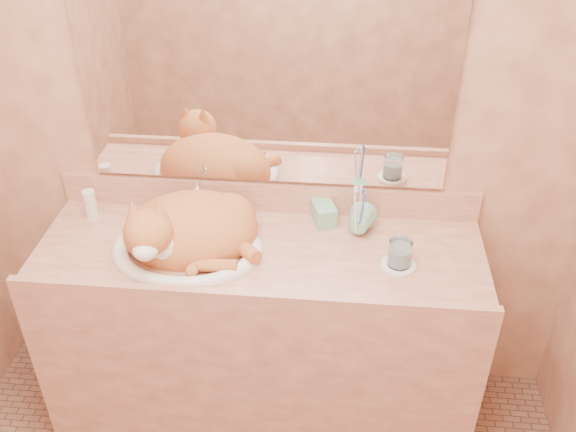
# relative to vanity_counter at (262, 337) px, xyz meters

# --- Properties ---
(wall_back) EXTENTS (2.40, 0.02, 2.50)m
(wall_back) POSITION_rel_vanity_counter_xyz_m (0.00, 0.28, 0.82)
(wall_back) COLOR #995F45
(wall_back) RESTS_ON ground
(vanity_counter) EXTENTS (1.60, 0.55, 0.85)m
(vanity_counter) POSITION_rel_vanity_counter_xyz_m (0.00, 0.00, 0.00)
(vanity_counter) COLOR #9B5A45
(vanity_counter) RESTS_ON floor
(mirror) EXTENTS (1.30, 0.02, 0.80)m
(mirror) POSITION_rel_vanity_counter_xyz_m (0.00, 0.26, 0.97)
(mirror) COLOR white
(mirror) RESTS_ON wall_back
(sink_basin) EXTENTS (0.55, 0.46, 0.16)m
(sink_basin) POSITION_rel_vanity_counter_xyz_m (-0.25, -0.02, 0.51)
(sink_basin) COLOR white
(sink_basin) RESTS_ON vanity_counter
(faucet) EXTENTS (0.07, 0.11, 0.15)m
(faucet) POSITION_rel_vanity_counter_xyz_m (-0.25, 0.18, 0.50)
(faucet) COLOR white
(faucet) RESTS_ON vanity_counter
(cat) EXTENTS (0.56, 0.50, 0.26)m
(cat) POSITION_rel_vanity_counter_xyz_m (-0.26, -0.00, 0.51)
(cat) COLOR #B35829
(cat) RESTS_ON sink_basin
(soap_dispenser) EXTENTS (0.10, 0.10, 0.17)m
(soap_dispenser) POSITION_rel_vanity_counter_xyz_m (0.24, 0.15, 0.51)
(soap_dispenser) COLOR #77BF99
(soap_dispenser) RESTS_ON vanity_counter
(toothbrush_cup) EXTENTS (0.13, 0.13, 0.10)m
(toothbrush_cup) POSITION_rel_vanity_counter_xyz_m (0.34, 0.10, 0.47)
(toothbrush_cup) COLOR #77BF99
(toothbrush_cup) RESTS_ON vanity_counter
(toothbrushes) EXTENTS (0.04, 0.04, 0.23)m
(toothbrushes) POSITION_rel_vanity_counter_xyz_m (0.34, 0.10, 0.56)
(toothbrushes) COLOR silver
(toothbrushes) RESTS_ON toothbrush_cup
(saucer) EXTENTS (0.12, 0.12, 0.01)m
(saucer) POSITION_rel_vanity_counter_xyz_m (0.49, -0.04, 0.43)
(saucer) COLOR white
(saucer) RESTS_ON vanity_counter
(water_glass) EXTENTS (0.08, 0.08, 0.09)m
(water_glass) POSITION_rel_vanity_counter_xyz_m (0.49, -0.04, 0.48)
(water_glass) COLOR white
(water_glass) RESTS_ON saucer
(lotion_bottle) EXTENTS (0.05, 0.05, 0.11)m
(lotion_bottle) POSITION_rel_vanity_counter_xyz_m (-0.66, 0.15, 0.48)
(lotion_bottle) COLOR silver
(lotion_bottle) RESTS_ON vanity_counter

